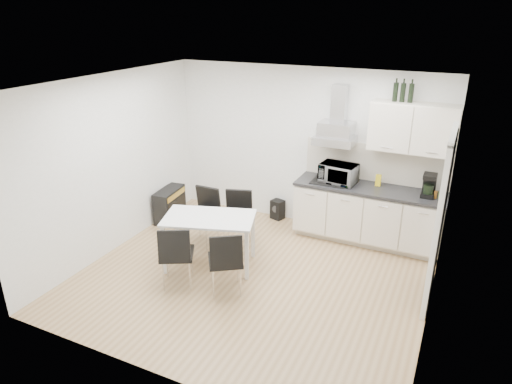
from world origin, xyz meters
TOP-DOWN VIEW (x-y plane):
  - ground at (0.00, 0.00)m, footprint 4.50×4.50m
  - wall_back at (0.00, 2.00)m, footprint 4.50×0.10m
  - wall_front at (0.00, -2.00)m, footprint 4.50×0.10m
  - wall_left at (-2.25, 0.00)m, footprint 0.10×4.00m
  - wall_right at (2.25, 0.00)m, footprint 0.10×4.00m
  - ceiling at (0.00, 0.00)m, footprint 4.50×4.50m
  - doorway at (2.21, 0.55)m, footprint 0.08×1.04m
  - kitchenette at (1.19, 1.73)m, footprint 2.22×0.64m
  - dining_table at (-0.68, 0.06)m, footprint 1.39×1.05m
  - chair_far_left at (-1.12, 0.57)m, footprint 0.45×0.51m
  - chair_far_right at (-0.57, 0.68)m, footprint 0.57×0.61m
  - chair_near_left at (-0.82, -0.54)m, footprint 0.62×0.65m
  - chair_near_right at (-0.17, -0.42)m, footprint 0.64×0.66m
  - guitar_amp at (-2.09, 1.07)m, footprint 0.35×0.69m
  - floor_speaker at (-0.42, 1.90)m, footprint 0.25×0.23m

SIDE VIEW (x-z plane):
  - ground at x=0.00m, z-range 0.00..0.00m
  - floor_speaker at x=-0.42m, z-range 0.00..0.34m
  - guitar_amp at x=-2.09m, z-range 0.00..0.56m
  - chair_far_left at x=-1.12m, z-range 0.00..0.88m
  - chair_far_right at x=-0.57m, z-range 0.00..0.88m
  - chair_near_left at x=-0.82m, z-range 0.00..0.88m
  - chair_near_right at x=-0.17m, z-range 0.00..0.88m
  - dining_table at x=-0.68m, z-range 0.28..1.03m
  - kitchenette at x=1.19m, z-range -0.43..2.09m
  - doorway at x=2.21m, z-range 0.00..2.10m
  - wall_back at x=0.00m, z-range 0.00..2.60m
  - wall_front at x=0.00m, z-range 0.00..2.60m
  - wall_left at x=-2.25m, z-range 0.00..2.60m
  - wall_right at x=2.25m, z-range 0.00..2.60m
  - ceiling at x=0.00m, z-range 2.60..2.60m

